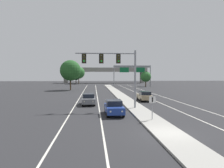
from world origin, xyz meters
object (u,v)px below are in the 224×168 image
at_px(median_sign_post, 152,104).
at_px(tree_far_left_a, 76,76).
at_px(overhead_signal_mast, 115,65).
at_px(highway_sign_gantry, 132,69).
at_px(tree_far_left_c, 70,70).
at_px(car_oncoming_blue, 114,107).
at_px(car_receding_tan, 144,96).
at_px(tree_far_left_b, 79,73).
at_px(car_oncoming_grey, 89,99).
at_px(tree_far_right_c, 146,77).

bearing_deg(median_sign_post, tree_far_left_a, 99.12).
height_order(overhead_signal_mast, median_sign_post, overhead_signal_mast).
distance_m(overhead_signal_mast, highway_sign_gantry, 51.44).
height_order(median_sign_post, tree_far_left_c, tree_far_left_c).
relative_size(car_oncoming_blue, tree_far_left_c, 0.54).
bearing_deg(tree_far_left_a, overhead_signal_mast, -82.07).
distance_m(car_receding_tan, tree_far_left_b, 66.64).
xyz_separation_m(median_sign_post, tree_far_left_a, (-13.81, 86.03, 1.79)).
bearing_deg(tree_far_left_b, car_oncoming_blue, -83.43).
bearing_deg(car_receding_tan, car_oncoming_grey, -156.77).
bearing_deg(tree_far_left_c, median_sign_post, -74.23).
height_order(median_sign_post, tree_far_left_b, tree_far_left_b).
bearing_deg(median_sign_post, car_receding_tan, 79.64).
xyz_separation_m(car_oncoming_grey, car_receding_tan, (9.01, 3.87, 0.00)).
bearing_deg(tree_far_left_a, car_oncoming_blue, -82.73).
bearing_deg(car_oncoming_blue, tree_far_left_a, 97.27).
distance_m(car_receding_tan, highway_sign_gantry, 42.77).
relative_size(car_oncoming_grey, tree_far_right_c, 0.84).
distance_m(car_oncoming_grey, tree_far_left_b, 69.06).
height_order(overhead_signal_mast, car_oncoming_grey, overhead_signal_mast).
height_order(car_oncoming_grey, tree_far_left_a, tree_far_left_a).
bearing_deg(overhead_signal_mast, tree_far_left_b, 97.26).
bearing_deg(car_oncoming_grey, overhead_signal_mast, -52.21).
bearing_deg(tree_far_left_c, overhead_signal_mast, -75.41).
bearing_deg(highway_sign_gantry, car_oncoming_grey, -107.29).
distance_m(median_sign_post, highway_sign_gantry, 58.37).
xyz_separation_m(overhead_signal_mast, car_oncoming_blue, (-0.43, -3.88, -4.65)).
distance_m(median_sign_post, tree_far_left_b, 81.31).
bearing_deg(car_oncoming_grey, tree_far_left_a, 95.86).
bearing_deg(tree_far_left_c, car_oncoming_grey, -79.39).
height_order(highway_sign_gantry, tree_far_right_c, highway_sign_gantry).
bearing_deg(median_sign_post, overhead_signal_mast, 111.13).
xyz_separation_m(car_receding_tan, tree_far_right_c, (10.06, 41.77, 2.69)).
bearing_deg(overhead_signal_mast, highway_sign_gantry, 77.67).
bearing_deg(tree_far_left_b, car_receding_tan, -76.99).
xyz_separation_m(overhead_signal_mast, median_sign_post, (2.85, -7.36, -3.89)).
distance_m(car_oncoming_grey, car_receding_tan, 9.80).
bearing_deg(tree_far_left_b, median_sign_post, -81.41).
height_order(car_oncoming_blue, tree_far_right_c, tree_far_right_c).
xyz_separation_m(median_sign_post, highway_sign_gantry, (8.14, 57.62, 4.58)).
distance_m(overhead_signal_mast, car_receding_tan, 10.97).
xyz_separation_m(car_oncoming_grey, tree_far_left_a, (-7.64, 74.37, 2.56)).
bearing_deg(car_receding_tan, tree_far_left_a, 103.28).
relative_size(median_sign_post, tree_far_left_a, 0.42).
xyz_separation_m(overhead_signal_mast, tree_far_left_b, (-9.29, 72.96, -0.43)).
xyz_separation_m(highway_sign_gantry, tree_far_left_c, (-19.97, -15.69, -0.76)).
distance_m(overhead_signal_mast, tree_far_left_c, 35.71).
relative_size(tree_far_left_b, tree_far_right_c, 1.44).
bearing_deg(tree_far_right_c, car_oncoming_grey, -112.67).
bearing_deg(tree_far_left_a, car_receding_tan, -76.72).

